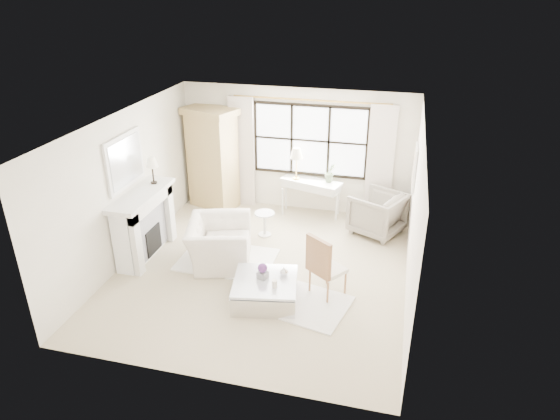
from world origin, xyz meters
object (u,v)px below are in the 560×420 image
at_px(console_table, 311,198).
at_px(armoire, 213,158).
at_px(coffee_table, 265,290).
at_px(club_armchair, 219,243).

bearing_deg(console_table, armoire, -162.98).
bearing_deg(armoire, coffee_table, -37.70).
height_order(console_table, club_armchair, club_armchair).
height_order(armoire, console_table, armoire).
xyz_separation_m(armoire, club_armchair, (0.99, -2.35, -0.74)).
xyz_separation_m(armoire, coffee_table, (2.11, -3.29, -0.96)).
bearing_deg(coffee_table, club_armchair, 129.83).
relative_size(armoire, coffee_table, 1.93).
relative_size(armoire, console_table, 1.63).
distance_m(console_table, coffee_table, 3.34).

